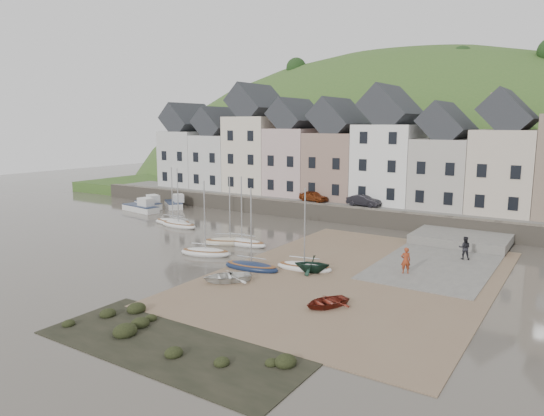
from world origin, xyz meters
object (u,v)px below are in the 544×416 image
Objects in this scene: car_left at (313,196)px; car_right at (364,201)px; rowboat_white at (227,277)px; person_red at (406,260)px; sailboat_0 at (179,225)px; person_dark at (465,248)px; rowboat_red at (326,302)px; rowboat_green at (312,264)px.

car_left is 0.96× the size of car_right.
rowboat_white is 12.64m from person_red.
sailboat_0 is 19.39m from rowboat_white.
sailboat_0 reaches higher than car_left.
person_red is (25.07, -3.48, 0.80)m from sailboat_0.
person_red is at bearing 53.75° from person_dark.
car_right is (-8.60, 26.14, 1.87)m from rowboat_red.
sailboat_0 is 16.32m from car_left.
person_dark is 0.48× the size of car_right.
rowboat_green is 12.64m from person_dark.
person_dark is at bearing 118.38° from rowboat_green.
car_right is (-10.42, 17.37, 1.16)m from person_red.
person_red is (5.74, 3.27, 0.35)m from rowboat_green.
rowboat_red is (3.91, -5.50, -0.36)m from rowboat_green.
person_red is at bearing 83.32° from rowboat_white.
person_red is 6.72m from person_dark.
rowboat_white reaches higher than rowboat_red.
car_left is at bearing -42.76° from person_dark.
person_dark reaches higher than rowboat_green.
rowboat_red is (23.25, -12.25, 0.09)m from sailboat_0.
rowboat_green is at bearing -162.21° from car_right.
person_dark is at bearing -144.71° from person_red.
person_red is at bearing -7.91° from sailboat_0.
sailboat_0 is 3.48× the size of person_dark.
person_red is (9.59, 8.21, 0.66)m from rowboat_white.
car_right is (-13.10, 11.21, 1.20)m from person_dark.
person_red is 0.52× the size of car_left.
car_right is (-4.68, 20.64, 1.51)m from rowboat_green.
person_dark reaches higher than rowboat_red.
person_dark is (27.75, 2.68, 0.77)m from sailboat_0.
car_left reaches higher than person_red.
rowboat_white is 6.27m from rowboat_green.
rowboat_green reaches higher than rowboat_red.
rowboat_white is 1.80× the size of person_dark.
person_dark is at bearing -108.87° from car_left.
rowboat_green is 23.42m from car_left.
sailboat_0 is at bearing -7.22° from person_dark.
car_right reaches higher than car_left.
person_dark is 22.43m from car_left.
rowboat_green is at bearing 152.73° from rowboat_red.
rowboat_white is at bearing -173.15° from car_right.
rowboat_red is 1.55× the size of person_dark.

